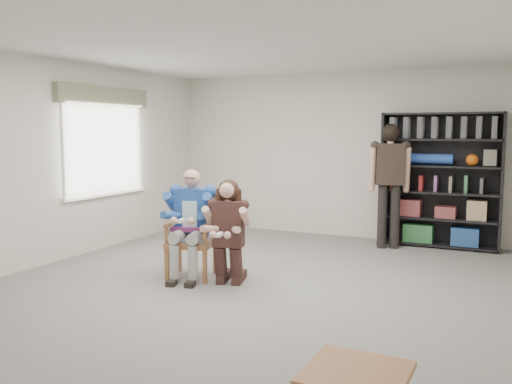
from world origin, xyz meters
The scene contains 8 objects.
room_shell centered at (0.00, 0.00, 1.40)m, with size 6.00×7.00×2.80m, color silver, non-canonical shape.
floor centered at (0.00, 0.00, 0.00)m, with size 6.00×7.00×0.01m, color slate.
window_left centered at (-2.95, 1.00, 1.63)m, with size 0.16×2.00×1.75m, color silver, non-canonical shape.
armchair centered at (-0.85, 0.09, 0.52)m, with size 0.61×0.59×1.05m, color #9A5432, non-canonical shape.
seated_man centered at (-0.85, 0.09, 0.68)m, with size 0.59×0.82×1.36m, color #254290, non-canonical shape.
kneeling_woman centered at (-0.27, -0.03, 0.62)m, with size 0.52×0.84×1.24m, color #311B19, non-canonical shape.
bookshelf centered at (1.70, 3.28, 1.05)m, with size 1.80×0.38×2.10m, color black, non-canonical shape.
standing_man centered at (1.00, 2.85, 0.95)m, with size 0.59×0.33×1.91m, color #2B221D, non-canonical shape.
Camera 1 is at (2.72, -5.52, 1.82)m, focal length 38.00 mm.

